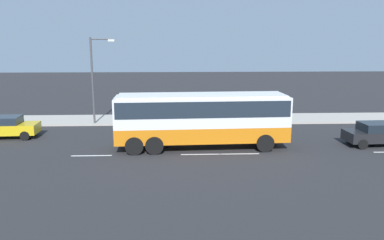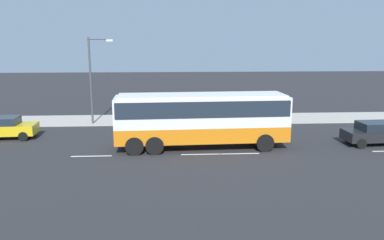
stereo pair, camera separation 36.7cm
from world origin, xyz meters
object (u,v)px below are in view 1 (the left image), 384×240
at_px(car_yellow_taxi, 7,127).
at_px(pedestrian_near_curb, 184,111).
at_px(pedestrian_at_crossing, 149,110).
at_px(coach_bus, 202,115).
at_px(street_lamp, 95,74).
at_px(car_black_sedan, 382,133).

xyz_separation_m(car_yellow_taxi, pedestrian_near_curb, (12.49, 4.07, 0.31)).
bearing_deg(pedestrian_at_crossing, coach_bus, -88.47).
xyz_separation_m(coach_bus, pedestrian_at_crossing, (-3.91, 8.18, -1.13)).
distance_m(car_yellow_taxi, street_lamp, 7.54).
distance_m(coach_bus, car_yellow_taxi, 13.92).
relative_size(coach_bus, car_black_sedan, 2.25).
height_order(car_yellow_taxi, pedestrian_near_curb, pedestrian_near_curb).
bearing_deg(street_lamp, car_yellow_taxi, -143.67).
distance_m(car_black_sedan, pedestrian_at_crossing, 17.62).
distance_m(coach_bus, car_black_sedan, 11.86).
relative_size(pedestrian_near_curb, street_lamp, 0.25).
relative_size(car_black_sedan, pedestrian_at_crossing, 3.19).
bearing_deg(street_lamp, pedestrian_near_curb, 0.44).
height_order(car_black_sedan, pedestrian_near_curb, pedestrian_near_curb).
distance_m(coach_bus, pedestrian_at_crossing, 9.14).
xyz_separation_m(pedestrian_at_crossing, street_lamp, (-4.13, -1.01, 3.10)).
bearing_deg(car_yellow_taxi, coach_bus, -15.89).
bearing_deg(car_black_sedan, coach_bus, 178.31).
height_order(car_black_sedan, pedestrian_at_crossing, pedestrian_at_crossing).
relative_size(car_black_sedan, car_yellow_taxi, 1.17).
relative_size(car_black_sedan, street_lamp, 0.71).
distance_m(pedestrian_at_crossing, street_lamp, 5.26).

